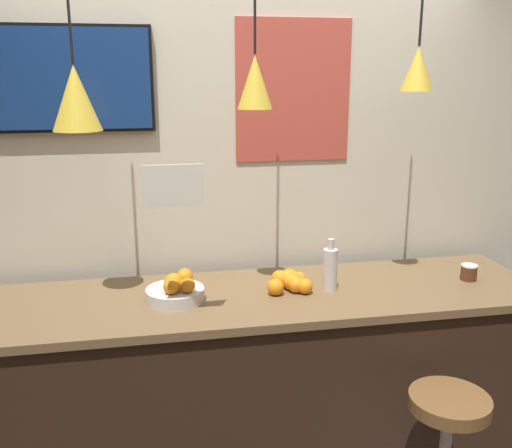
{
  "coord_description": "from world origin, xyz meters",
  "views": [
    {
      "loc": [
        -0.48,
        -1.79,
        2.04
      ],
      "look_at": [
        0.0,
        0.74,
        1.35
      ],
      "focal_mm": 40.0,
      "sensor_mm": 36.0,
      "label": 1
    }
  ],
  "objects_px": {
    "juice_bottle": "(330,269)",
    "spread_jar": "(469,272)",
    "mounted_tv": "(71,79)",
    "fruit_bowl": "(176,291)"
  },
  "relations": [
    {
      "from": "spread_jar",
      "to": "mounted_tv",
      "type": "distance_m",
      "value": 2.21
    },
    {
      "from": "juice_bottle",
      "to": "spread_jar",
      "type": "height_order",
      "value": "juice_bottle"
    },
    {
      "from": "fruit_bowl",
      "to": "juice_bottle",
      "type": "relative_size",
      "value": 1.05
    },
    {
      "from": "mounted_tv",
      "to": "juice_bottle",
      "type": "bearing_deg",
      "value": -19.83
    },
    {
      "from": "juice_bottle",
      "to": "mounted_tv",
      "type": "height_order",
      "value": "mounted_tv"
    },
    {
      "from": "fruit_bowl",
      "to": "spread_jar",
      "type": "relative_size",
      "value": 3.3
    },
    {
      "from": "fruit_bowl",
      "to": "spread_jar",
      "type": "distance_m",
      "value": 1.5
    },
    {
      "from": "spread_jar",
      "to": "mounted_tv",
      "type": "height_order",
      "value": "mounted_tv"
    },
    {
      "from": "mounted_tv",
      "to": "fruit_bowl",
      "type": "bearing_deg",
      "value": -44.55
    },
    {
      "from": "fruit_bowl",
      "to": "juice_bottle",
      "type": "bearing_deg",
      "value": 0.48
    }
  ]
}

